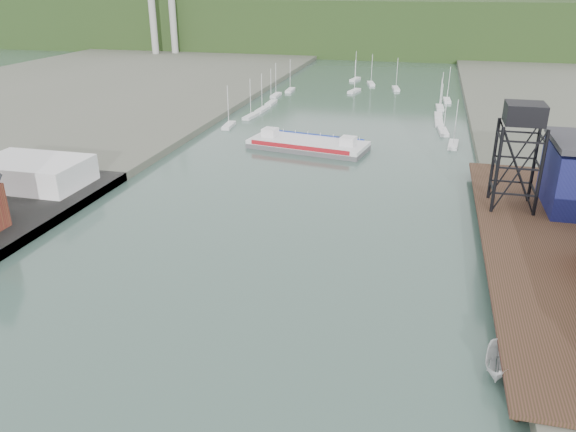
% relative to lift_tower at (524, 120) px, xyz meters
% --- Properties ---
extents(east_pier, '(14.00, 70.00, 2.45)m').
position_rel_lift_tower_xyz_m(east_pier, '(2.00, -13.00, -13.75)').
color(east_pier, black).
rests_on(east_pier, ground).
extents(white_shed, '(18.00, 12.00, 4.50)m').
position_rel_lift_tower_xyz_m(white_shed, '(-79.00, -8.00, -11.80)').
color(white_shed, silver).
rests_on(white_shed, west_quay).
extents(lift_tower, '(6.50, 6.50, 16.00)m').
position_rel_lift_tower_xyz_m(lift_tower, '(0.00, 0.00, 0.00)').
color(lift_tower, black).
rests_on(lift_tower, east_pier).
extents(marina_sailboats, '(57.71, 92.65, 0.90)m').
position_rel_lift_tower_xyz_m(marina_sailboats, '(-34.92, 80.46, -15.30)').
color(marina_sailboats, silver).
rests_on(marina_sailboats, ground).
extents(distant_hills, '(500.00, 120.00, 80.00)m').
position_rel_lift_tower_xyz_m(distant_hills, '(-38.98, 243.35, -5.27)').
color(distant_hills, black).
rests_on(distant_hills, ground).
extents(chain_ferry, '(27.14, 14.56, 3.71)m').
position_rel_lift_tower_xyz_m(chain_ferry, '(-38.76, 31.16, -14.58)').
color(chain_ferry, '#515154').
rests_on(chain_ferry, ground).
extents(motorboat, '(3.01, 6.20, 2.30)m').
position_rel_lift_tower_xyz_m(motorboat, '(-5.11, -39.92, -14.50)').
color(motorboat, silver).
rests_on(motorboat, ground).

